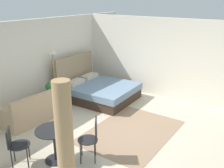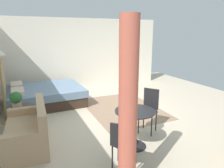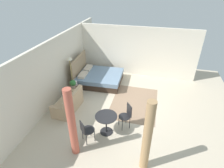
% 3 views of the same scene
% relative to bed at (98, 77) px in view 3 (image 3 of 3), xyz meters
% --- Properties ---
extents(ground_plane, '(8.84, 9.04, 0.02)m').
position_rel_bed_xyz_m(ground_plane, '(-1.55, -1.70, -0.30)').
color(ground_plane, beige).
extents(wall_back, '(8.84, 0.12, 2.60)m').
position_rel_bed_xyz_m(wall_back, '(-1.55, 1.32, 1.01)').
color(wall_back, silver).
rests_on(wall_back, ground).
extents(wall_right, '(0.12, 6.04, 2.60)m').
position_rel_bed_xyz_m(wall_right, '(1.37, -1.70, 1.01)').
color(wall_right, silver).
rests_on(wall_right, ground).
extents(area_rug, '(2.56, 1.87, 0.01)m').
position_rel_bed_xyz_m(area_rug, '(-1.29, -2.02, -0.29)').
color(area_rug, '#93755B').
rests_on(area_rug, ground).
extents(bed, '(1.91, 2.22, 1.34)m').
position_rel_bed_xyz_m(bed, '(0.00, 0.00, 0.00)').
color(bed, '#38281E').
rests_on(bed, ground).
extents(couch, '(1.42, 0.77, 0.82)m').
position_rel_bed_xyz_m(couch, '(-2.39, 0.46, -0.01)').
color(couch, tan).
rests_on(couch, ground).
extents(nightstand, '(0.43, 0.38, 0.47)m').
position_rel_bed_xyz_m(nightstand, '(-1.39, 0.60, -0.06)').
color(nightstand, '#473323').
rests_on(nightstand, ground).
extents(potted_plant, '(0.26, 0.26, 0.37)m').
position_rel_bed_xyz_m(potted_plant, '(-1.49, 0.65, 0.38)').
color(potted_plant, tan).
rests_on(potted_plant, nightstand).
extents(vase, '(0.10, 0.10, 0.22)m').
position_rel_bed_xyz_m(vase, '(-1.27, 0.61, 0.29)').
color(vase, silver).
rests_on(vase, nightstand).
extents(floor_lamp, '(0.27, 0.27, 1.73)m').
position_rel_bed_xyz_m(floor_lamp, '(-1.05, 0.91, 1.06)').
color(floor_lamp, '#99844C').
rests_on(floor_lamp, ground).
extents(balcony_table, '(0.74, 0.74, 0.71)m').
position_rel_bed_xyz_m(balcony_table, '(-3.20, -1.33, 0.21)').
color(balcony_table, black).
rests_on(balcony_table, ground).
extents(cafe_chair_near_window, '(0.59, 0.59, 0.82)m').
position_rel_bed_xyz_m(cafe_chair_near_window, '(-3.75, -0.81, 0.22)').
color(cafe_chair_near_window, black).
rests_on(cafe_chair_near_window, ground).
extents(cafe_chair_near_couch, '(0.57, 0.57, 0.92)m').
position_rel_bed_xyz_m(cafe_chair_near_couch, '(-2.75, -1.94, 0.26)').
color(cafe_chair_near_couch, black).
rests_on(cafe_chair_near_couch, ground).
extents(curtain_left, '(0.23, 0.23, 2.27)m').
position_rel_bed_xyz_m(curtain_left, '(-4.22, -2.70, 0.85)').
color(curtain_left, tan).
rests_on(curtain_left, ground).
extents(curtain_right, '(0.23, 0.23, 2.27)m').
position_rel_bed_xyz_m(curtain_right, '(-4.22, -0.64, 0.85)').
color(curtain_right, '#C15B47').
rests_on(curtain_right, ground).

